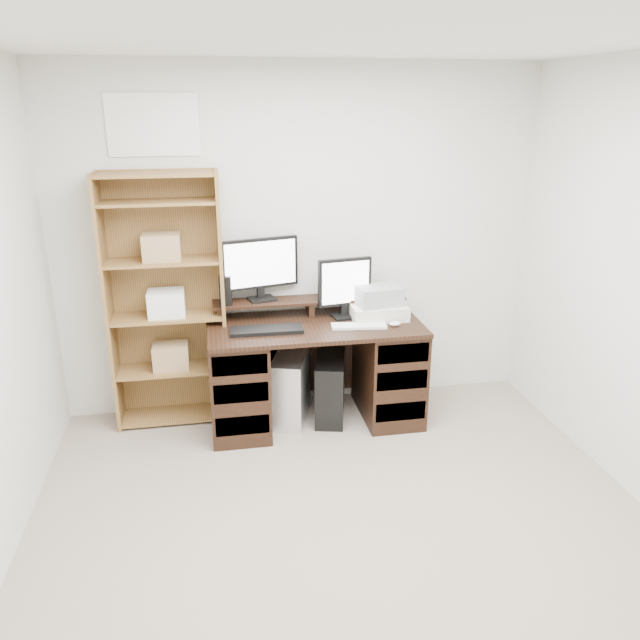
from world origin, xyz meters
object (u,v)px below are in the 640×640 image
object	(u,v)px
monitor_wide	(260,266)
tower_silver	(291,386)
tower_black	(330,388)
printer	(378,311)
monitor_small	(345,285)
bookshelf	(166,300)
desk	(315,370)

from	to	relation	value
monitor_wide	tower_silver	bearing A→B (deg)	-61.49
tower_black	tower_silver	bearing A→B (deg)	-174.18
printer	tower_silver	bearing A→B (deg)	-179.69
monitor_small	tower_silver	xyz separation A→B (m)	(-0.41, -0.06, -0.73)
monitor_wide	monitor_small	bearing A→B (deg)	-27.41
tower_silver	monitor_small	bearing A→B (deg)	25.77
monitor_small	printer	size ratio (longest dim) A/B	1.09
monitor_small	tower_black	world-z (taller)	monitor_small
printer	tower_black	bearing A→B (deg)	-173.77
tower_black	bookshelf	xyz separation A→B (m)	(-1.13, 0.20, 0.68)
monitor_wide	bookshelf	xyz separation A→B (m)	(-0.66, -0.04, -0.20)
desk	tower_silver	world-z (taller)	desk
desk	tower_silver	bearing A→B (deg)	163.09
monitor_small	tower_black	size ratio (longest dim) A/B	0.86
printer	tower_black	distance (m)	0.67
printer	tower_silver	xyz separation A→B (m)	(-0.64, 0.00, -0.55)
bookshelf	tower_black	bearing A→B (deg)	-10.04
desk	tower_silver	xyz separation A→B (m)	(-0.17, 0.05, -0.14)
monitor_wide	bookshelf	world-z (taller)	bookshelf
desk	monitor_small	world-z (taller)	monitor_small
printer	bookshelf	world-z (taller)	bookshelf
monitor_small	tower_black	bearing A→B (deg)	-149.62
monitor_wide	tower_black	xyz separation A→B (m)	(0.47, -0.24, -0.89)
tower_silver	monitor_wide	bearing A→B (deg)	150.09
monitor_wide	tower_black	bearing A→B (deg)	-40.95
monitor_small	tower_silver	distance (m)	0.84
monitor_wide	printer	world-z (taller)	monitor_wide
monitor_wide	tower_black	world-z (taller)	monitor_wide
monitor_wide	desk	bearing A→B (deg)	-49.54
tower_silver	tower_black	distance (m)	0.29
printer	tower_black	size ratio (longest dim) A/B	0.78
printer	bookshelf	xyz separation A→B (m)	(-1.49, 0.17, 0.12)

